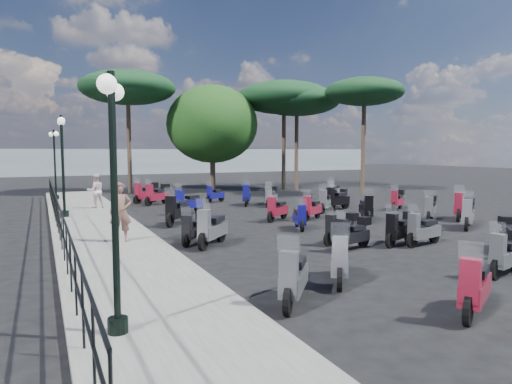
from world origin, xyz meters
name	(u,v)px	position (x,y,z in m)	size (l,w,h in m)	color
ground	(299,230)	(0.00, 0.00, 0.00)	(120.00, 120.00, 0.00)	black
sidewalk	(97,228)	(-6.50, 3.00, 0.07)	(3.00, 30.00, 0.15)	#5F5D5A
railing	(57,208)	(-7.80, 2.80, 0.90)	(0.04, 26.04, 1.10)	black
lamp_post_0	(114,187)	(-7.30, -7.11, 2.31)	(0.49, 1.09, 3.79)	black
lamp_post_1	(63,159)	(-7.43, 6.06, 2.49)	(0.33, 1.21, 4.09)	black
lamp_post_2	(55,160)	(-7.52, 13.53, 2.33)	(0.49, 1.10, 3.82)	black
woman	(121,212)	(-6.17, -0.17, 1.03)	(0.64, 0.42, 1.76)	brown
pedestrian_far	(96,191)	(-5.97, 8.45, 0.96)	(0.79, 0.61, 1.62)	beige
scooter_0	(340,261)	(-2.54, -6.00, 0.49)	(1.13, 1.49, 1.40)	black
scooter_1	(293,279)	(-4.13, -6.77, 0.49)	(1.20, 1.44, 1.41)	black
scooter_2	(194,229)	(-4.09, -0.69, 0.45)	(1.14, 1.19, 1.20)	black
scooter_3	(212,229)	(-3.74, -1.31, 0.51)	(1.36, 1.42, 1.48)	black
scooter_4	(177,211)	(-3.61, 2.98, 0.52)	(1.28, 1.51, 1.49)	black
scooter_5	(157,195)	(-2.79, 9.71, 0.53)	(1.54, 1.16, 1.41)	black
scooter_6	(474,288)	(-1.58, -8.57, 0.48)	(1.55, 1.02, 1.39)	black
scooter_7	(353,234)	(-0.26, -3.45, 0.45)	(1.47, 0.63, 1.19)	black
scooter_8	(300,218)	(0.10, 0.11, 0.41)	(0.72, 1.43, 1.19)	black
scooter_9	(277,210)	(0.32, 2.24, 0.45)	(1.38, 1.02, 1.29)	black
scooter_10	(188,203)	(-2.37, 5.64, 0.49)	(1.61, 1.01, 1.42)	black
scooter_11	(215,195)	(0.33, 9.55, 0.41)	(1.34, 0.84, 1.18)	black
scooter_12	(507,254)	(1.26, -7.11, 0.49)	(1.59, 0.69, 1.29)	black
scooter_13	(423,231)	(1.97, -3.89, 0.45)	(1.61, 0.60, 1.29)	black
scooter_14	(400,229)	(1.42, -3.55, 0.48)	(1.55, 0.78, 1.28)	black
scooter_15	(326,201)	(3.60, 3.59, 0.51)	(1.40, 1.23, 1.36)	black
scooter_16	(271,197)	(2.30, 6.62, 0.49)	(1.20, 1.32, 1.30)	black
scooter_17	(247,196)	(1.33, 7.51, 0.49)	(0.98, 1.62, 1.41)	black
scooter_20	(430,209)	(5.98, -0.34, 0.48)	(1.37, 1.11, 1.28)	black
scooter_21	(366,209)	(3.52, 0.63, 0.48)	(0.98, 1.57, 1.38)	black
scooter_22	(339,198)	(5.15, 4.80, 0.44)	(1.38, 0.82, 1.18)	black
scooter_23	(271,196)	(2.76, 7.55, 0.43)	(0.99, 1.32, 1.23)	black
scooter_25	(468,214)	(5.76, -2.32, 0.54)	(1.53, 1.21, 1.42)	black
scooter_26	(460,207)	(7.20, -0.71, 0.51)	(1.53, 1.22, 1.47)	black
scooter_27	(397,200)	(7.13, 2.81, 0.46)	(1.36, 0.95, 1.22)	black
scooter_28	(337,200)	(4.44, 3.95, 0.49)	(1.74, 0.79, 1.42)	black
scooter_29	(334,191)	(7.28, 8.24, 0.45)	(1.41, 1.04, 1.31)	black
scooter_30	(341,229)	(-0.06, -2.61, 0.45)	(1.47, 0.63, 1.19)	black
scooter_31	(146,193)	(-3.15, 10.83, 0.53)	(1.54, 1.16, 1.41)	black
scooter_32	(312,209)	(1.73, 1.87, 0.45)	(1.38, 1.02, 1.29)	black
broadleaf_tree	(212,124)	(2.54, 15.95, 4.62)	(6.27, 6.27, 7.29)	#38281E
pine_0	(284,98)	(7.67, 15.10, 6.58)	(6.70, 6.70, 7.77)	#38281E
pine_1	(297,101)	(8.45, 14.61, 6.35)	(6.19, 6.19, 7.46)	#38281E
pine_2	(128,88)	(-2.86, 17.22, 6.91)	(6.28, 6.28, 8.03)	#38281E
pine_3	(364,92)	(10.39, 9.55, 6.49)	(4.97, 4.97, 7.39)	#38281E
distant_hills	(114,161)	(0.00, 45.00, 1.50)	(70.00, 8.00, 3.00)	gray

